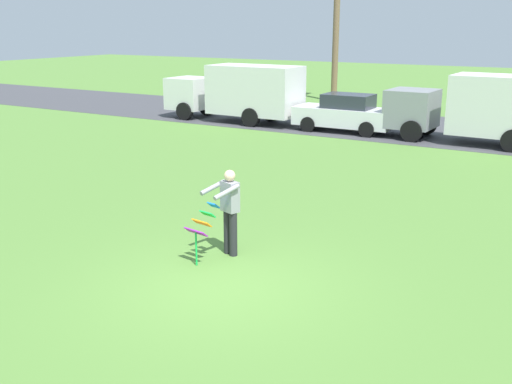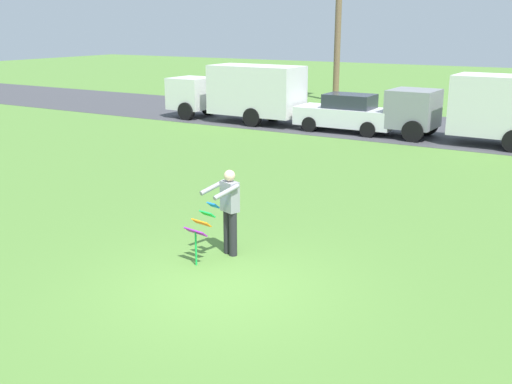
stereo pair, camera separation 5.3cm
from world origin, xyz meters
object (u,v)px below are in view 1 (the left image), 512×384
at_px(parked_car_white, 345,114).
at_px(parked_truck_white_box, 240,91).
at_px(person_kite_flyer, 229,209).
at_px(parked_truck_grey_van, 487,108).
at_px(kite_held, 202,225).

bearing_deg(parked_car_white, parked_truck_white_box, 180.00).
distance_m(person_kite_flyer, parked_car_white, 14.81).
xyz_separation_m(parked_truck_white_box, parked_truck_grey_van, (10.93, 0.00, 0.00)).
bearing_deg(parked_truck_white_box, parked_car_white, -0.00).
bearing_deg(kite_held, parked_truck_grey_van, 80.95).
distance_m(kite_held, parked_truck_white_box, 17.29).
height_order(person_kite_flyer, parked_truck_white_box, parked_truck_white_box).
distance_m(person_kite_flyer, parked_truck_grey_van, 14.56).
bearing_deg(parked_car_white, parked_truck_grey_van, 0.00).
relative_size(parked_truck_white_box, parked_car_white, 1.60).
height_order(kite_held, parked_car_white, parked_car_white).
height_order(parked_car_white, parked_truck_grey_van, parked_truck_grey_van).
xyz_separation_m(person_kite_flyer, kite_held, (-0.21, -0.63, -0.18)).
relative_size(person_kite_flyer, parked_car_white, 0.41).
xyz_separation_m(kite_held, parked_truck_white_box, (-8.54, 15.02, 0.64)).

